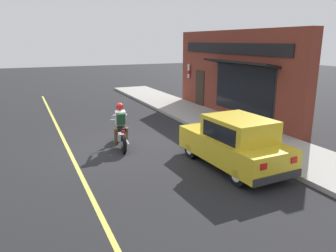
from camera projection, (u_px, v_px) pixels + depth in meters
name	position (u px, v px, depth m)	size (l,w,h in m)	color
ground_plane	(121.00, 146.00, 11.83)	(80.00, 80.00, 0.00)	black
sidewalk_curb	(198.00, 116.00, 16.40)	(2.60, 22.00, 0.14)	#9E9B93
lane_stripe	(60.00, 132.00, 13.76)	(0.12, 19.80, 0.01)	#D1C64C
storefront_building	(232.00, 74.00, 15.96)	(1.25, 9.75, 4.20)	maroon
motorcycle_with_rider	(120.00, 129.00, 11.60)	(0.63, 2.01, 1.62)	black
car_hatchback	(234.00, 143.00, 9.71)	(1.79, 3.84, 1.57)	black
fire_hydrant	(251.00, 132.00, 11.65)	(0.36, 0.24, 0.88)	red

